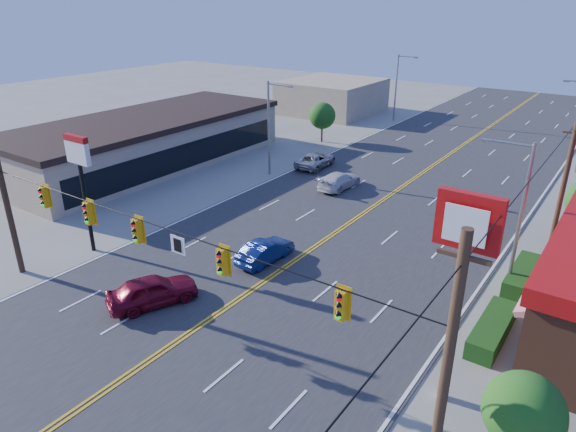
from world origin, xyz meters
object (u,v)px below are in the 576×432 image
Objects in this scene: car_magenta at (153,291)px; car_silver at (316,161)px; signal_span at (156,249)px; car_white at (339,181)px; car_blue at (265,252)px; pizza_hut_sign at (81,170)px; kfc_pylon at (463,260)px.

car_magenta reaches higher than car_silver.
signal_span is 5.42× the size of car_magenta.
signal_span is 5.42× the size of car_white.
car_magenta is at bearing 78.05° from car_blue.
car_silver is (-7.26, 17.04, 0.01)m from car_blue.
signal_span is at bearing 172.18° from car_magenta.
car_blue is at bearing 110.11° from car_silver.
pizza_hut_sign is 1.53× the size of car_white.
car_white is at bearing 69.37° from pizza_hut_sign.
pizza_hut_sign is 9.14m from car_magenta.
car_magenta is at bearing 147.49° from signal_span.
signal_span is 5.55m from car_magenta.
car_white is at bearing 138.43° from car_silver.
car_magenta is 0.95× the size of car_silver.
signal_span reaches higher than car_white.
car_magenta is at bearing -14.48° from pizza_hut_sign.
car_white is 5.82m from car_silver.
car_magenta is at bearing 95.55° from car_white.
signal_span is 5.14× the size of car_silver.
car_magenta is at bearing 99.78° from car_silver.
kfc_pylon is 14.38m from car_blue.
signal_span is at bearing 103.29° from car_white.
pizza_hut_sign is at bearing 180.00° from kfc_pylon.
signal_span reaches higher than car_silver.
car_blue is 0.88× the size of car_white.
kfc_pylon is 1.80× the size of car_silver.
signal_span is 11.87m from kfc_pylon.
pizza_hut_sign is 22.50m from car_silver.
car_magenta is (-3.14, 2.00, -4.12)m from signal_span.
car_white is (-0.86, 20.29, -0.11)m from car_magenta.
car_silver is (2.33, 21.92, -4.52)m from pizza_hut_sign.
signal_span reaches higher than car_magenta.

